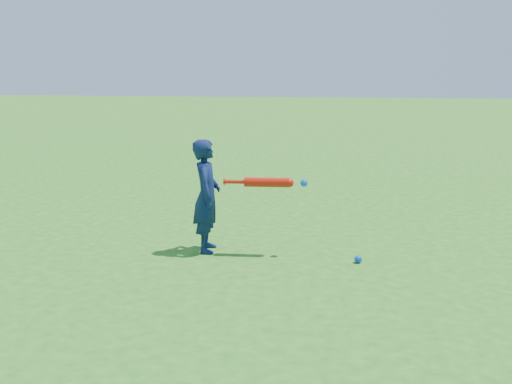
# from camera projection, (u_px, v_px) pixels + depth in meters

# --- Properties ---
(ground) EXTENTS (80.00, 80.00, 0.00)m
(ground) POSITION_uv_depth(u_px,v_px,m) (150.00, 237.00, 6.34)
(ground) COLOR #27721B
(ground) RESTS_ON ground
(child) EXTENTS (0.34, 0.46, 1.15)m
(child) POSITION_uv_depth(u_px,v_px,m) (207.00, 196.00, 5.75)
(child) COLOR #0E1B43
(child) RESTS_ON ground
(ground_ball_blue) EXTENTS (0.07, 0.07, 0.07)m
(ground_ball_blue) POSITION_uv_depth(u_px,v_px,m) (358.00, 259.00, 5.47)
(ground_ball_blue) COLOR blue
(ground_ball_blue) RESTS_ON ground
(bat_swing) EXTENTS (0.83, 0.14, 0.09)m
(bat_swing) POSITION_uv_depth(u_px,v_px,m) (271.00, 182.00, 5.61)
(bat_swing) COLOR red
(bat_swing) RESTS_ON ground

